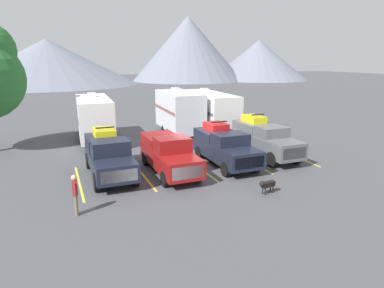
{
  "coord_description": "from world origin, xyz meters",
  "views": [
    {
      "loc": [
        -7.67,
        -18.53,
        6.31
      ],
      "look_at": [
        0.0,
        0.17,
        1.2
      ],
      "focal_mm": 31.84,
      "sensor_mm": 36.0,
      "label": 1
    }
  ],
  "objects_px": {
    "pickup_truck_d": "(264,138)",
    "camper_trailer_c": "(209,110)",
    "camper_trailer_b": "(179,111)",
    "camper_trailer_a": "(94,117)",
    "pickup_truck_c": "(224,146)",
    "pickup_truck_a": "(109,154)",
    "dog": "(266,184)",
    "pickup_truck_b": "(169,153)",
    "person_a": "(75,192)"
  },
  "relations": [
    {
      "from": "pickup_truck_a",
      "to": "camper_trailer_a",
      "type": "distance_m",
      "value": 8.35
    },
    {
      "from": "pickup_truck_b",
      "to": "dog",
      "type": "distance_m",
      "value": 5.87
    },
    {
      "from": "camper_trailer_c",
      "to": "pickup_truck_a",
      "type": "bearing_deg",
      "value": -140.25
    },
    {
      "from": "pickup_truck_c",
      "to": "camper_trailer_c",
      "type": "distance_m",
      "value": 9.44
    },
    {
      "from": "camper_trailer_c",
      "to": "dog",
      "type": "bearing_deg",
      "value": -104.01
    },
    {
      "from": "pickup_truck_c",
      "to": "person_a",
      "type": "bearing_deg",
      "value": -156.19
    },
    {
      "from": "pickup_truck_a",
      "to": "person_a",
      "type": "distance_m",
      "value": 4.97
    },
    {
      "from": "pickup_truck_c",
      "to": "dog",
      "type": "bearing_deg",
      "value": -93.89
    },
    {
      "from": "camper_trailer_a",
      "to": "dog",
      "type": "height_order",
      "value": "camper_trailer_a"
    },
    {
      "from": "pickup_truck_c",
      "to": "camper_trailer_a",
      "type": "bearing_deg",
      "value": 126.43
    },
    {
      "from": "pickup_truck_d",
      "to": "person_a",
      "type": "bearing_deg",
      "value": -159.56
    },
    {
      "from": "pickup_truck_c",
      "to": "dog",
      "type": "xyz_separation_m",
      "value": [
        -0.34,
        -5.0,
        -0.67
      ]
    },
    {
      "from": "person_a",
      "to": "dog",
      "type": "distance_m",
      "value": 8.64
    },
    {
      "from": "dog",
      "to": "pickup_truck_a",
      "type": "bearing_deg",
      "value": 139.22
    },
    {
      "from": "pickup_truck_a",
      "to": "camper_trailer_b",
      "type": "height_order",
      "value": "camper_trailer_b"
    },
    {
      "from": "pickup_truck_a",
      "to": "pickup_truck_d",
      "type": "relative_size",
      "value": 0.98
    },
    {
      "from": "pickup_truck_d",
      "to": "pickup_truck_c",
      "type": "bearing_deg",
      "value": -169.59
    },
    {
      "from": "pickup_truck_d",
      "to": "camper_trailer_c",
      "type": "xyz_separation_m",
      "value": [
        -0.11,
        8.28,
        0.74
      ]
    },
    {
      "from": "camper_trailer_b",
      "to": "pickup_truck_c",
      "type": "bearing_deg",
      "value": -91.82
    },
    {
      "from": "pickup_truck_b",
      "to": "dog",
      "type": "xyz_separation_m",
      "value": [
        3.28,
        -4.82,
        -0.62
      ]
    },
    {
      "from": "pickup_truck_d",
      "to": "dog",
      "type": "distance_m",
      "value": 6.68
    },
    {
      "from": "pickup_truck_b",
      "to": "pickup_truck_d",
      "type": "relative_size",
      "value": 0.98
    },
    {
      "from": "pickup_truck_b",
      "to": "camper_trailer_b",
      "type": "xyz_separation_m",
      "value": [
        3.9,
        8.89,
        0.95
      ]
    },
    {
      "from": "pickup_truck_b",
      "to": "dog",
      "type": "bearing_deg",
      "value": -55.78
    },
    {
      "from": "pickup_truck_d",
      "to": "camper_trailer_b",
      "type": "height_order",
      "value": "camper_trailer_b"
    },
    {
      "from": "pickup_truck_d",
      "to": "camper_trailer_b",
      "type": "bearing_deg",
      "value": 109.99
    },
    {
      "from": "camper_trailer_a",
      "to": "person_a",
      "type": "relative_size",
      "value": 4.76
    },
    {
      "from": "pickup_truck_a",
      "to": "pickup_truck_b",
      "type": "height_order",
      "value": "pickup_truck_a"
    },
    {
      "from": "camper_trailer_a",
      "to": "person_a",
      "type": "height_order",
      "value": "camper_trailer_a"
    },
    {
      "from": "camper_trailer_a",
      "to": "camper_trailer_b",
      "type": "height_order",
      "value": "camper_trailer_b"
    },
    {
      "from": "pickup_truck_d",
      "to": "person_a",
      "type": "xyz_separation_m",
      "value": [
        -12.12,
        -4.52,
        -0.22
      ]
    },
    {
      "from": "dog",
      "to": "camper_trailer_c",
      "type": "bearing_deg",
      "value": 75.99
    },
    {
      "from": "camper_trailer_c",
      "to": "camper_trailer_b",
      "type": "bearing_deg",
      "value": -176.84
    },
    {
      "from": "camper_trailer_c",
      "to": "camper_trailer_a",
      "type": "bearing_deg",
      "value": 179.75
    },
    {
      "from": "pickup_truck_d",
      "to": "dog",
      "type": "relative_size",
      "value": 5.89
    },
    {
      "from": "pickup_truck_a",
      "to": "dog",
      "type": "relative_size",
      "value": 5.77
    },
    {
      "from": "camper_trailer_a",
      "to": "dog",
      "type": "distance_m",
      "value": 15.32
    },
    {
      "from": "camper_trailer_c",
      "to": "dog",
      "type": "xyz_separation_m",
      "value": [
        -3.46,
        -13.87,
        -1.49
      ]
    },
    {
      "from": "pickup_truck_d",
      "to": "pickup_truck_a",
      "type": "bearing_deg",
      "value": 179.99
    },
    {
      "from": "camper_trailer_c",
      "to": "dog",
      "type": "relative_size",
      "value": 9.23
    },
    {
      "from": "pickup_truck_c",
      "to": "person_a",
      "type": "distance_m",
      "value": 9.72
    },
    {
      "from": "pickup_truck_b",
      "to": "pickup_truck_c",
      "type": "relative_size",
      "value": 1.06
    },
    {
      "from": "camper_trailer_b",
      "to": "camper_trailer_a",
      "type": "bearing_deg",
      "value": 178.34
    },
    {
      "from": "camper_trailer_a",
      "to": "camper_trailer_c",
      "type": "bearing_deg",
      "value": -0.25
    },
    {
      "from": "pickup_truck_b",
      "to": "camper_trailer_b",
      "type": "height_order",
      "value": "camper_trailer_b"
    },
    {
      "from": "camper_trailer_b",
      "to": "person_a",
      "type": "bearing_deg",
      "value": -125.96
    },
    {
      "from": "pickup_truck_a",
      "to": "camper_trailer_c",
      "type": "relative_size",
      "value": 0.63
    },
    {
      "from": "pickup_truck_d",
      "to": "camper_trailer_c",
      "type": "bearing_deg",
      "value": 90.74
    },
    {
      "from": "pickup_truck_b",
      "to": "pickup_truck_d",
      "type": "height_order",
      "value": "pickup_truck_d"
    },
    {
      "from": "pickup_truck_c",
      "to": "pickup_truck_d",
      "type": "relative_size",
      "value": 0.93
    }
  ]
}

